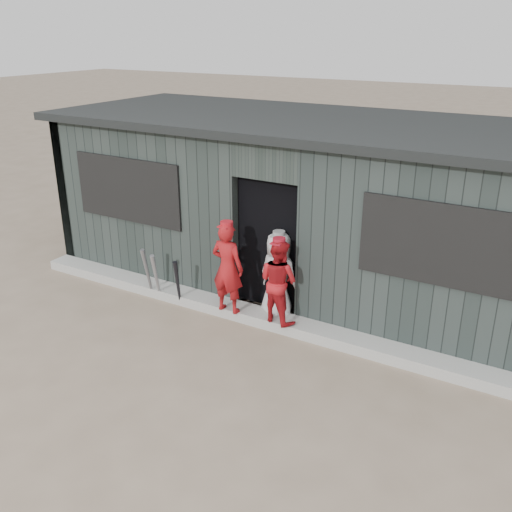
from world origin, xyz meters
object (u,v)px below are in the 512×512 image
Objects in this scene: dugout at (310,204)px; bat_mid at (148,273)px; player_red_left at (228,268)px; player_red_right at (278,281)px; bat_right at (178,284)px; bat_left at (156,277)px; player_grey_back at (278,277)px.

bat_mid is at bearing -132.96° from dugout.
dugout reaches higher than player_red_left.
bat_mid is 0.10× the size of dugout.
bat_mid is 2.75m from dugout.
player_red_right reaches higher than bat_mid.
player_red_left is at bearing 2.50° from bat_right.
player_red_right is (1.99, 0.15, 0.33)m from bat_left.
bat_right is at bearing 1.28° from bat_mid.
player_red_left reaches higher than bat_left.
bat_right is at bearing 18.33° from player_red_right.
player_red_right is at bearing 4.95° from bat_right.
bat_left is 0.70× the size of player_red_right.
player_grey_back reaches higher than bat_left.
player_red_right is (0.74, 0.10, -0.07)m from player_red_left.
bat_left is at bearing -177.58° from bat_right.
bat_right is 1.53m from player_grey_back.
bat_mid is at bearing 17.39° from player_red_right.
bat_left is 0.39m from bat_right.
dugout reaches higher than player_red_right.
player_grey_back reaches higher than bat_right.
bat_left reaches higher than bat_right.
dugout is (1.22, 1.90, 0.91)m from bat_right.
player_red_right is 0.35m from player_grey_back.
player_red_right is (2.15, 0.15, 0.31)m from bat_mid.
dugout reaches higher than player_grey_back.
bat_right is (0.56, 0.01, -0.05)m from bat_mid.
bat_left is 1.08× the size of bat_right.
player_red_right reaches higher than player_grey_back.
player_grey_back is at bearing 16.85° from bat_right.
player_red_right is 1.88m from dugout.
bat_right is at bearing 26.06° from player_grey_back.
player_red_left is at bearing 2.47° from bat_left.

